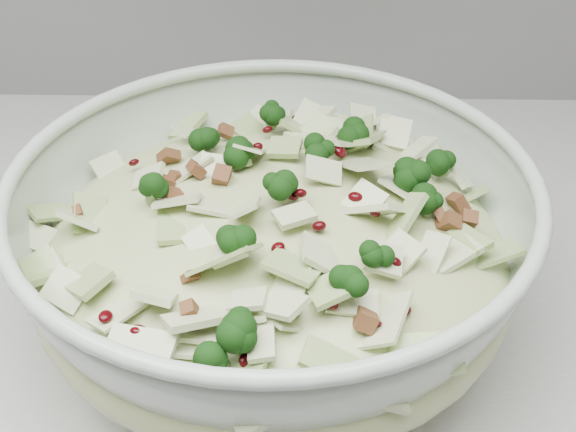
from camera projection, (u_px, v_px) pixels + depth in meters
name	position (u px, v px, depth m)	size (l,w,h in m)	color
mixing_bowl	(273.00, 257.00, 0.55)	(0.36, 0.36, 0.14)	#AABBAA
salad	(273.00, 230.00, 0.53)	(0.40, 0.40, 0.14)	#AEBB80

